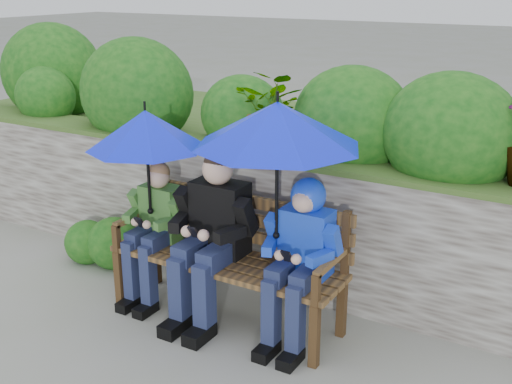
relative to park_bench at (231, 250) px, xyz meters
The scene contains 8 objects.
ground 0.55m from the park_bench, 32.24° to the right, with size 60.00×60.00×0.00m, color gray.
garden_backdrop 1.48m from the park_bench, 81.54° to the left, with size 8.00×2.84×1.86m.
park_bench is the anchor object (origin of this frame).
boy_left 0.61m from the park_bench, behind, with size 0.44×0.50×1.02m.
boy_middle 0.20m from the park_bench, 139.76° to the right, with size 0.56×0.64×1.18m.
boy_right 0.57m from the park_bench, ahead, with size 0.48×0.58×1.08m.
umbrella_left 0.99m from the park_bench, behind, with size 0.82×0.82×0.79m.
umbrella_right 1.00m from the park_bench, 11.62° to the right, with size 1.03×1.03×0.92m.
Camera 1 is at (1.94, -3.20, 2.24)m, focal length 45.00 mm.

